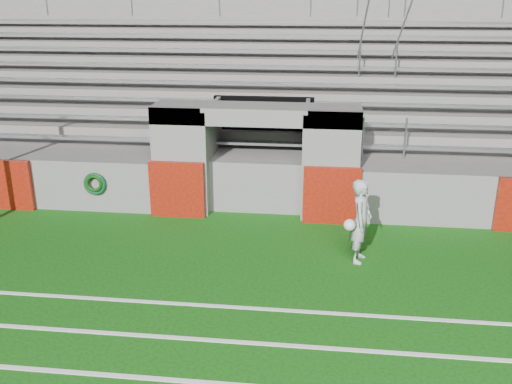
# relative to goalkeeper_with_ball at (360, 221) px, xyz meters

# --- Properties ---
(ground) EXTENTS (90.00, 90.00, 0.00)m
(ground) POSITION_rel_goalkeeper_with_ball_xyz_m (-2.34, -1.07, -0.85)
(ground) COLOR #0F470B
(ground) RESTS_ON ground
(stadium_structure) EXTENTS (26.00, 8.48, 5.42)m
(stadium_structure) POSITION_rel_goalkeeper_with_ball_xyz_m (-2.34, 6.90, 0.65)
(stadium_structure) COLOR #615F5C
(stadium_structure) RESTS_ON ground
(goalkeeper_with_ball) EXTENTS (0.60, 0.77, 1.69)m
(goalkeeper_with_ball) POSITION_rel_goalkeeper_with_ball_xyz_m (0.00, 0.00, 0.00)
(goalkeeper_with_ball) COLOR #A1A6AA
(goalkeeper_with_ball) RESTS_ON ground
(hose_coil) EXTENTS (0.56, 0.14, 0.56)m
(hose_coil) POSITION_rel_goalkeeper_with_ball_xyz_m (-6.15, 1.87, -0.11)
(hose_coil) COLOR #0C3C1C
(hose_coil) RESTS_ON ground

